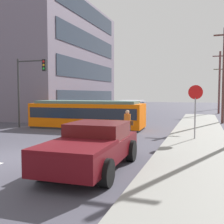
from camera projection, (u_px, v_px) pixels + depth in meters
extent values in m
plane|color=#43414D|center=(103.00, 128.00, 20.22)|extent=(120.00, 120.00, 0.00)
cube|color=gray|center=(197.00, 141.00, 14.27)|extent=(3.20, 36.00, 0.14)
cube|color=silver|center=(44.00, 148.00, 12.65)|extent=(0.16, 2.40, 0.01)
cube|color=silver|center=(80.00, 136.00, 16.43)|extent=(0.16, 2.40, 0.01)
cube|color=silver|center=(123.00, 121.00, 25.21)|extent=(0.16, 2.40, 0.01)
cube|color=silver|center=(137.00, 116.00, 30.89)|extent=(0.16, 2.40, 0.01)
cube|color=slate|center=(31.00, 62.00, 33.09)|extent=(15.65, 17.68, 12.80)
cube|color=#2D3847|center=(90.00, 99.00, 30.91)|extent=(0.06, 15.03, 1.92)
cube|color=#2D3847|center=(90.00, 71.00, 30.68)|extent=(0.06, 15.03, 1.92)
cube|color=#2D3847|center=(90.00, 42.00, 30.46)|extent=(0.06, 15.03, 1.92)
cube|color=#2D3847|center=(90.00, 14.00, 30.24)|extent=(0.06, 15.03, 1.92)
cube|color=#EB5C05|center=(87.00, 115.00, 19.79)|extent=(8.38, 2.72, 1.69)
cube|color=#2D2D2D|center=(87.00, 127.00, 19.85)|extent=(8.21, 2.59, 0.15)
cube|color=#4A6860|center=(87.00, 102.00, 19.72)|extent=(7.54, 2.33, 0.20)
cube|color=#1E232D|center=(87.00, 112.00, 19.77)|extent=(8.05, 2.76, 0.74)
cube|color=#A9A8B5|center=(128.00, 108.00, 29.00)|extent=(2.67, 5.35, 1.50)
cube|color=black|center=(120.00, 107.00, 26.57)|extent=(2.25, 0.19, 0.90)
cube|color=black|center=(128.00, 105.00, 28.99)|extent=(2.69, 4.56, 0.60)
cylinder|color=black|center=(123.00, 114.00, 27.47)|extent=(2.58, 0.98, 0.90)
cylinder|color=black|center=(132.00, 112.00, 30.62)|extent=(2.58, 0.98, 0.90)
cylinder|color=#2F3248|center=(126.00, 132.00, 14.88)|extent=(0.16, 0.16, 0.85)
cylinder|color=#2F3248|center=(129.00, 133.00, 14.81)|extent=(0.16, 0.16, 0.85)
cylinder|color=#D55E18|center=(127.00, 119.00, 14.79)|extent=(0.36, 0.36, 0.60)
sphere|color=tan|center=(127.00, 112.00, 14.77)|extent=(0.22, 0.22, 0.22)
cube|color=#4C2D19|center=(131.00, 123.00, 14.79)|extent=(0.21, 0.13, 0.24)
cube|color=#530A11|center=(92.00, 150.00, 9.11)|extent=(2.12, 5.04, 0.65)
cube|color=#531112|center=(98.00, 130.00, 9.60)|extent=(1.94, 1.94, 0.55)
cube|color=#530A11|center=(75.00, 146.00, 7.78)|extent=(2.05, 2.30, 0.12)
cylinder|color=black|center=(83.00, 148.00, 10.86)|extent=(0.30, 0.81, 0.80)
cylinder|color=black|center=(131.00, 151.00, 10.27)|extent=(0.30, 0.81, 0.80)
cylinder|color=black|center=(42.00, 167.00, 8.00)|extent=(0.30, 0.81, 0.80)
cylinder|color=black|center=(106.00, 173.00, 7.41)|extent=(0.30, 0.81, 0.80)
cube|color=black|center=(61.00, 116.00, 25.01)|extent=(1.88, 4.41, 0.55)
cube|color=black|center=(60.00, 111.00, 24.84)|extent=(1.68, 2.45, 0.40)
cylinder|color=black|center=(60.00, 116.00, 26.55)|extent=(0.24, 0.65, 0.64)
cylinder|color=black|center=(76.00, 117.00, 25.95)|extent=(0.24, 0.65, 0.64)
cylinder|color=black|center=(45.00, 119.00, 24.10)|extent=(0.24, 0.65, 0.64)
cylinder|color=black|center=(62.00, 119.00, 23.50)|extent=(0.24, 0.65, 0.64)
cylinder|color=gray|center=(195.00, 118.00, 14.49)|extent=(0.07, 0.07, 2.20)
cylinder|color=red|center=(196.00, 92.00, 14.39)|extent=(0.76, 0.04, 0.76)
cylinder|color=#333333|center=(19.00, 93.00, 20.31)|extent=(0.14, 0.14, 5.15)
cylinder|color=#333333|center=(31.00, 61.00, 19.78)|extent=(2.30, 0.10, 0.10)
cube|color=black|center=(45.00, 65.00, 19.44)|extent=(0.28, 0.24, 0.84)
sphere|color=red|center=(44.00, 62.00, 19.30)|extent=(0.16, 0.16, 0.16)
sphere|color=gold|center=(44.00, 65.00, 19.31)|extent=(0.16, 0.16, 0.16)
sphere|color=green|center=(44.00, 69.00, 19.33)|extent=(0.16, 0.16, 0.16)
cylinder|color=brown|center=(224.00, 76.00, 22.96)|extent=(0.24, 0.24, 8.11)
cylinder|color=brown|center=(219.00, 83.00, 33.91)|extent=(0.24, 0.24, 7.83)
cube|color=brown|center=(220.00, 56.00, 33.67)|extent=(1.80, 0.12, 0.12)
cylinder|color=brown|center=(219.00, 87.00, 43.67)|extent=(0.24, 0.24, 7.05)
cube|color=brown|center=(220.00, 69.00, 43.46)|extent=(1.80, 0.12, 0.12)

